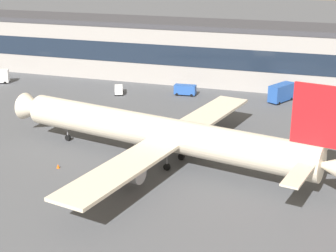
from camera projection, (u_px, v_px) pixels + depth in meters
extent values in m
plane|color=#4C4F54|center=(146.00, 158.00, 86.12)|extent=(600.00, 600.00, 0.00)
cube|color=#9E9993|center=(220.00, 55.00, 133.79)|extent=(166.25, 16.26, 14.39)
cube|color=#38383D|center=(221.00, 25.00, 131.21)|extent=(169.58, 16.58, 1.20)
cube|color=#192333|center=(212.00, 58.00, 126.22)|extent=(162.93, 0.16, 5.18)
cylinder|color=beige|center=(160.00, 133.00, 83.04)|extent=(52.55, 15.82, 5.42)
cone|color=beige|center=(34.00, 108.00, 96.10)|extent=(5.81, 6.02, 5.15)
cone|color=beige|center=(336.00, 168.00, 69.85)|extent=(6.81, 5.97, 4.88)
cube|color=red|center=(320.00, 116.00, 68.88)|extent=(7.53, 2.01, 8.67)
cube|color=beige|center=(300.00, 173.00, 66.29)|extent=(4.30, 10.03, 0.30)
cube|color=beige|center=(322.00, 144.00, 76.05)|extent=(4.30, 10.03, 0.30)
cube|color=beige|center=(120.00, 170.00, 70.38)|extent=(10.61, 24.36, 0.50)
cube|color=beige|center=(209.00, 114.00, 94.18)|extent=(10.61, 24.36, 0.50)
cylinder|color=#99999E|center=(128.00, 172.00, 74.38)|extent=(4.98, 3.81, 2.98)
cylinder|color=#99999E|center=(196.00, 128.00, 92.37)|extent=(4.98, 3.81, 2.98)
cylinder|color=black|center=(68.00, 138.00, 93.91)|extent=(1.18, 0.71, 1.10)
cylinder|color=slate|center=(67.00, 130.00, 93.41)|extent=(0.24, 0.24, 2.43)
cylinder|color=black|center=(167.00, 167.00, 81.33)|extent=(1.18, 0.71, 1.10)
cylinder|color=slate|center=(167.00, 158.00, 80.84)|extent=(0.24, 0.24, 2.43)
cylinder|color=black|center=(181.00, 157.00, 85.32)|extent=(1.18, 0.71, 1.10)
cylinder|color=slate|center=(181.00, 149.00, 84.83)|extent=(0.24, 0.24, 2.43)
cube|color=black|center=(3.00, 73.00, 133.65)|extent=(2.84, 2.89, 0.80)
cylinder|color=black|center=(7.00, 81.00, 135.46)|extent=(0.76, 0.57, 0.70)
cylinder|color=black|center=(5.00, 83.00, 133.43)|extent=(0.76, 0.57, 0.70)
cube|color=white|center=(119.00, 90.00, 124.05)|extent=(3.49, 4.79, 1.50)
cube|color=black|center=(119.00, 87.00, 125.09)|extent=(2.22, 2.11, 0.38)
cylinder|color=black|center=(115.00, 91.00, 125.67)|extent=(0.55, 0.76, 0.70)
cylinder|color=black|center=(122.00, 91.00, 125.82)|extent=(0.55, 0.76, 0.70)
cylinder|color=black|center=(115.00, 94.00, 122.78)|extent=(0.55, 0.76, 0.70)
cylinder|color=black|center=(122.00, 94.00, 122.92)|extent=(0.55, 0.76, 0.70)
cube|color=#2651A5|center=(281.00, 92.00, 117.40)|extent=(5.62, 7.59, 3.80)
cube|color=black|center=(277.00, 91.00, 115.84)|extent=(3.28, 3.34, 0.95)
cylinder|color=black|center=(279.00, 103.00, 115.57)|extent=(0.59, 0.76, 0.70)
cylinder|color=black|center=(270.00, 101.00, 117.15)|extent=(0.59, 0.76, 0.70)
cylinder|color=black|center=(291.00, 99.00, 118.90)|extent=(0.59, 0.76, 0.70)
cylinder|color=black|center=(283.00, 97.00, 120.48)|extent=(0.59, 0.76, 0.70)
cube|color=#2651A5|center=(185.00, 89.00, 122.77)|extent=(5.35, 2.58, 2.20)
cube|color=black|center=(179.00, 87.00, 122.95)|extent=(1.97, 2.15, 0.55)
cylinder|color=black|center=(177.00, 94.00, 122.64)|extent=(0.72, 0.35, 0.70)
cylinder|color=black|center=(179.00, 92.00, 124.46)|extent=(0.72, 0.35, 0.70)
cylinder|color=black|center=(192.00, 95.00, 121.81)|extent=(0.72, 0.35, 0.70)
cylinder|color=black|center=(193.00, 93.00, 123.63)|extent=(0.72, 0.35, 0.70)
cone|color=#F2590C|center=(58.00, 166.00, 82.15)|extent=(0.55, 0.55, 0.69)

